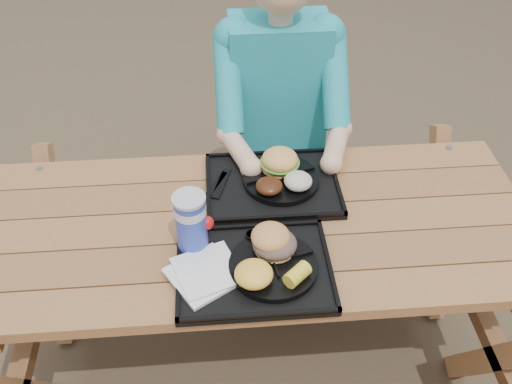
{
  "coord_description": "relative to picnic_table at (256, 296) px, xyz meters",
  "views": [
    {
      "loc": [
        -0.11,
        -1.31,
        2.03
      ],
      "look_at": [
        0.0,
        0.0,
        0.88
      ],
      "focal_mm": 40.0,
      "sensor_mm": 36.0,
      "label": 1
    }
  ],
  "objects": [
    {
      "name": "condiment_bbq",
      "position": [
        -0.02,
        -0.1,
        0.41
      ],
      "size": [
        0.04,
        0.04,
        0.03
      ],
      "primitive_type": "cylinder",
      "color": "#330705",
      "rests_on": "tray_near"
    },
    {
      "name": "soda_cup",
      "position": [
        -0.2,
        -0.11,
        0.49
      ],
      "size": [
        0.09,
        0.09,
        0.19
      ],
      "primitive_type": "cylinder",
      "color": "#172EAC",
      "rests_on": "tray_near"
    },
    {
      "name": "plate_near",
      "position": [
        0.03,
        -0.21,
        0.41
      ],
      "size": [
        0.26,
        0.26,
        0.02
      ],
      "primitive_type": "cylinder",
      "color": "black",
      "rests_on": "tray_near"
    },
    {
      "name": "corn_cob",
      "position": [
        0.09,
        -0.28,
        0.44
      ],
      "size": [
        0.11,
        0.11,
        0.05
      ],
      "primitive_type": null,
      "rotation": [
        0.0,
        0.0,
        0.74
      ],
      "color": "yellow",
      "rests_on": "plate_near"
    },
    {
      "name": "diner",
      "position": [
        0.14,
        0.64,
        0.27
      ],
      "size": [
        0.48,
        0.84,
        1.28
      ],
      "primitive_type": null,
      "color": "#1CC0C8",
      "rests_on": "ground"
    },
    {
      "name": "cutlery_far",
      "position": [
        -0.1,
        0.17,
        0.4
      ],
      "size": [
        0.07,
        0.16,
        0.01
      ],
      "primitive_type": "cube",
      "rotation": [
        0.0,
        0.0,
        -0.3
      ],
      "color": "black",
      "rests_on": "tray_far"
    },
    {
      "name": "sandwich",
      "position": [
        0.04,
        -0.16,
        0.48
      ],
      "size": [
        0.12,
        0.12,
        0.13
      ],
      "primitive_type": null,
      "color": "#DC934D",
      "rests_on": "plate_near"
    },
    {
      "name": "condiment_mustard",
      "position": [
        0.04,
        -0.09,
        0.41
      ],
      "size": [
        0.05,
        0.05,
        0.03
      ],
      "primitive_type": "cylinder",
      "color": "gold",
      "rests_on": "tray_near"
    },
    {
      "name": "potato_salad",
      "position": [
        0.15,
        0.12,
        0.44
      ],
      "size": [
        0.09,
        0.09,
        0.05
      ],
      "primitive_type": "ellipsoid",
      "color": "beige",
      "rests_on": "plate_far"
    },
    {
      "name": "picnic_table",
      "position": [
        0.0,
        0.0,
        0.0
      ],
      "size": [
        1.8,
        1.49,
        0.75
      ],
      "primitive_type": null,
      "color": "#999999",
      "rests_on": "ground"
    },
    {
      "name": "napkin_stack",
      "position": [
        -0.17,
        -0.23,
        0.41
      ],
      "size": [
        0.25,
        0.25,
        0.02
      ],
      "primitive_type": "cube",
      "rotation": [
        0.0,
        0.0,
        0.56
      ],
      "color": "white",
      "rests_on": "tray_near"
    },
    {
      "name": "burger",
      "position": [
        0.1,
        0.22,
        0.47
      ],
      "size": [
        0.13,
        0.13,
        0.11
      ],
      "primitive_type": null,
      "color": "#F7AC57",
      "rests_on": "plate_far"
    },
    {
      "name": "baked_beans",
      "position": [
        0.05,
        0.11,
        0.44
      ],
      "size": [
        0.09,
        0.09,
        0.04
      ],
      "primitive_type": "ellipsoid",
      "color": "#46210E",
      "rests_on": "plate_far"
    },
    {
      "name": "plate_far",
      "position": [
        0.1,
        0.17,
        0.41
      ],
      "size": [
        0.26,
        0.26,
        0.02
      ],
      "primitive_type": "cylinder",
      "color": "black",
      "rests_on": "tray_far"
    },
    {
      "name": "mac_cheese",
      "position": [
        -0.03,
        -0.27,
        0.44
      ],
      "size": [
        0.11,
        0.11,
        0.05
      ],
      "primitive_type": "ellipsoid",
      "color": "yellow",
      "rests_on": "plate_near"
    },
    {
      "name": "tray_near",
      "position": [
        -0.02,
        -0.21,
        0.39
      ],
      "size": [
        0.45,
        0.35,
        0.02
      ],
      "primitive_type": "cube",
      "color": "black",
      "rests_on": "picnic_table"
    },
    {
      "name": "tray_far",
      "position": [
        0.07,
        0.16,
        0.39
      ],
      "size": [
        0.45,
        0.35,
        0.02
      ],
      "primitive_type": "cube",
      "color": "black",
      "rests_on": "picnic_table"
    },
    {
      "name": "ground",
      "position": [
        0.0,
        0.0,
        -0.38
      ],
      "size": [
        60.0,
        60.0,
        0.0
      ],
      "primitive_type": "plane",
      "color": "#999999",
      "rests_on": "ground"
    }
  ]
}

